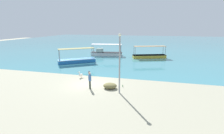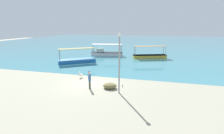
# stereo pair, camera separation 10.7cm
# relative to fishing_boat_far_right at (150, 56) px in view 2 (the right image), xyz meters

# --- Properties ---
(ground) EXTENTS (120.00, 120.00, 0.00)m
(ground) POSITION_rel_fishing_boat_far_right_xyz_m (-5.45, -17.47, -0.49)
(ground) COLOR #A09C82
(harbor_water) EXTENTS (110.00, 90.00, 0.00)m
(harbor_water) POSITION_rel_fishing_boat_far_right_xyz_m (-5.45, 30.53, -0.49)
(harbor_water) COLOR teal
(harbor_water) RESTS_ON ground
(fishing_boat_far_right) EXTENTS (6.51, 3.55, 2.32)m
(fishing_boat_far_right) POSITION_rel_fishing_boat_far_right_xyz_m (0.00, 0.00, 0.00)
(fishing_boat_far_right) COLOR gold
(fishing_boat_far_right) RESTS_ON harbor_water
(fishing_boat_outer) EXTENTS (6.70, 2.58, 2.36)m
(fishing_boat_outer) POSITION_rel_fishing_boat_far_right_xyz_m (-9.06, 0.82, 0.08)
(fishing_boat_outer) COLOR white
(fishing_boat_outer) RESTS_ON harbor_water
(fishing_boat_near_left) EXTENTS (5.88, 4.94, 2.44)m
(fishing_boat_near_left) POSITION_rel_fishing_boat_far_right_xyz_m (-11.66, -7.56, 0.01)
(fishing_boat_near_left) COLOR blue
(fishing_boat_near_left) RESTS_ON harbor_water
(pelican) EXTENTS (0.56, 0.71, 0.80)m
(pelican) POSITION_rel_fishing_boat_far_right_xyz_m (-7.33, -15.47, -0.11)
(pelican) COLOR #E0997A
(pelican) RESTS_ON ground
(lamp_post) EXTENTS (0.28, 0.28, 5.53)m
(lamp_post) POSITION_rel_fishing_boat_far_right_xyz_m (-1.76, -19.07, 2.63)
(lamp_post) COLOR gray
(lamp_post) RESTS_ON ground
(mooring_bollard) EXTENTS (0.23, 0.23, 0.76)m
(mooring_bollard) POSITION_rel_fishing_boat_far_right_xyz_m (-6.45, -14.95, -0.08)
(mooring_bollard) COLOR #47474C
(mooring_bollard) RESTS_ON ground
(fisherman_standing) EXTENTS (0.40, 0.46, 1.69)m
(fisherman_standing) POSITION_rel_fishing_boat_far_right_xyz_m (-4.84, -18.72, 0.42)
(fisherman_standing) COLOR #373F36
(fisherman_standing) RESTS_ON ground
(net_pile) EXTENTS (1.39, 1.18, 0.54)m
(net_pile) POSITION_rel_fishing_boat_far_right_xyz_m (-2.93, -18.10, -0.22)
(net_pile) COLOR olive
(net_pile) RESTS_ON ground
(glass_bottle) EXTENTS (0.07, 0.07, 0.27)m
(glass_bottle) POSITION_rel_fishing_boat_far_right_xyz_m (-1.77, -17.38, -0.38)
(glass_bottle) COLOR #3F7F4C
(glass_bottle) RESTS_ON ground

